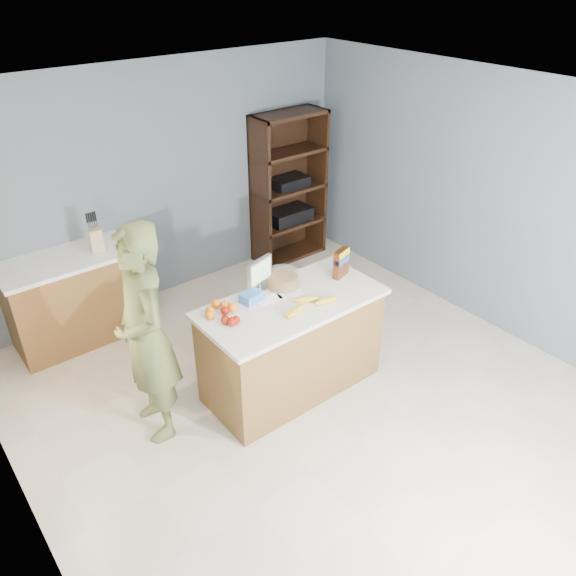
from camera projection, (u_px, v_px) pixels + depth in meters
floor at (313, 403)px, 4.85m from camera, size 4.50×5.00×0.02m
walls at (318, 230)px, 4.00m from camera, size 4.52×5.02×2.51m
counter_peninsula at (292, 348)px, 4.84m from camera, size 1.56×0.76×0.90m
back_cabinet at (74, 298)px, 5.46m from camera, size 1.24×0.62×0.90m
shelving_unit at (286, 190)px, 6.81m from camera, size 0.90×0.40×1.80m
person at (145, 336)px, 4.17m from camera, size 0.50×0.70×1.80m
knife_block at (95, 239)px, 5.30m from camera, size 0.12×0.10×0.31m
envelopes at (280, 296)px, 4.65m from camera, size 0.43×0.19×0.00m
bananas at (306, 305)px, 4.49m from camera, size 0.53×0.24×0.05m
apples at (229, 318)px, 4.31m from camera, size 0.14×0.23×0.07m
oranges at (219, 308)px, 4.43m from camera, size 0.27×0.20×0.07m
blue_carton at (252, 297)px, 4.57m from camera, size 0.20×0.15×0.08m
salad_bowl at (283, 280)px, 4.77m from camera, size 0.30×0.30×0.13m
tv at (260, 273)px, 4.67m from camera, size 0.28×0.12×0.28m
cereal_box at (341, 261)px, 4.86m from camera, size 0.18×0.11×0.26m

